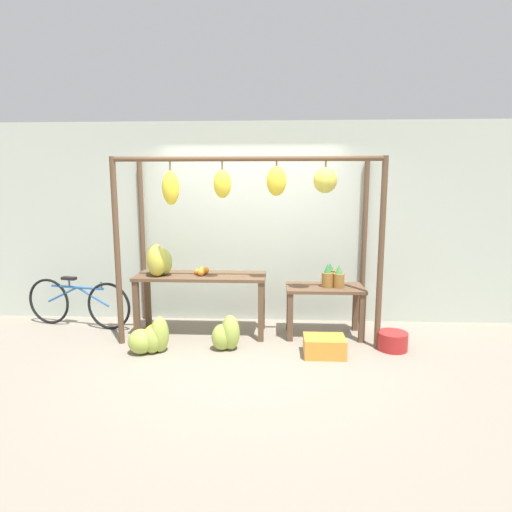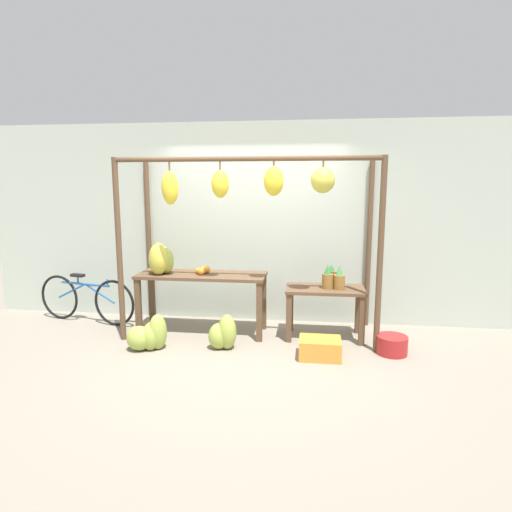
% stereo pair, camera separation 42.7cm
% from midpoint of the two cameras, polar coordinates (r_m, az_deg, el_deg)
% --- Properties ---
extents(ground_plane, '(20.00, 20.00, 0.00)m').
position_cam_midpoint_polar(ground_plane, '(5.08, -3.86, -12.97)').
color(ground_plane, gray).
extents(shop_wall_back, '(8.00, 0.08, 2.80)m').
position_cam_midpoint_polar(shop_wall_back, '(6.07, -2.52, 4.36)').
color(shop_wall_back, '#B7C1B2').
rests_on(shop_wall_back, ground_plane).
extents(stall_awning, '(3.19, 1.14, 2.26)m').
position_cam_midpoint_polar(stall_awning, '(5.17, -2.87, 6.48)').
color(stall_awning, brown).
rests_on(stall_awning, ground_plane).
extents(display_table_main, '(1.67, 0.58, 0.79)m').
position_cam_midpoint_polar(display_table_main, '(5.62, -9.51, -3.78)').
color(display_table_main, brown).
rests_on(display_table_main, ground_plane).
extents(display_table_side, '(0.99, 0.55, 0.65)m').
position_cam_midpoint_polar(display_table_side, '(5.55, 6.94, -5.44)').
color(display_table_side, brown).
rests_on(display_table_side, ground_plane).
extents(banana_pile_on_table, '(0.40, 0.50, 0.41)m').
position_cam_midpoint_polar(banana_pile_on_table, '(5.65, -14.99, -0.58)').
color(banana_pile_on_table, '#9EB247').
rests_on(banana_pile_on_table, display_table_main).
extents(orange_pile, '(0.19, 0.25, 0.10)m').
position_cam_midpoint_polar(orange_pile, '(5.58, -9.45, -2.03)').
color(orange_pile, orange).
rests_on(orange_pile, display_table_main).
extents(pineapple_cluster, '(0.28, 0.31, 0.30)m').
position_cam_midpoint_polar(pineapple_cluster, '(5.50, 7.70, -2.86)').
color(pineapple_cluster, olive).
rests_on(pineapple_cluster, display_table_side).
extents(banana_pile_ground_left, '(0.51, 0.41, 0.43)m').
position_cam_midpoint_polar(banana_pile_ground_left, '(5.27, -16.06, -10.52)').
color(banana_pile_ground_left, '#9EB247').
rests_on(banana_pile_ground_left, ground_plane).
extents(banana_pile_ground_right, '(0.40, 0.32, 0.42)m').
position_cam_midpoint_polar(banana_pile_ground_right, '(5.17, -6.33, -10.39)').
color(banana_pile_ground_right, '#9EB247').
rests_on(banana_pile_ground_right, ground_plane).
extents(fruit_crate_white, '(0.47, 0.35, 0.22)m').
position_cam_midpoint_polar(fruit_crate_white, '(5.03, 6.65, -11.89)').
color(fruit_crate_white, orange).
rests_on(fruit_crate_white, ground_plane).
extents(blue_bucket, '(0.35, 0.35, 0.21)m').
position_cam_midpoint_polar(blue_bucket, '(5.36, 15.57, -10.89)').
color(blue_bucket, '#AD2323').
rests_on(blue_bucket, ground_plane).
extents(parked_bicycle, '(1.58, 0.36, 0.70)m').
position_cam_midpoint_polar(parked_bicycle, '(6.47, -24.43, -5.69)').
color(parked_bicycle, black).
rests_on(parked_bicycle, ground_plane).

